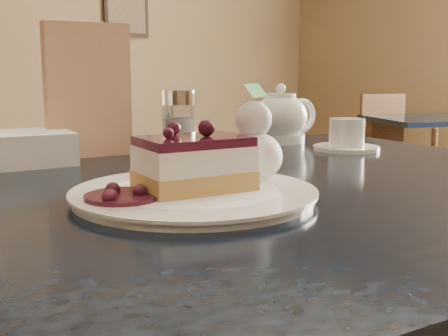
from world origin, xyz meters
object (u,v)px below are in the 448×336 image
main_table (176,254)px  bg_table_far_right (430,198)px  tea_set (292,122)px  cheesecake_slice (194,164)px  dessert_plate (194,195)px

main_table → bg_table_far_right: main_table is taller
main_table → tea_set: tea_set is taller
tea_set → bg_table_far_right: bearing=31.5°
main_table → cheesecake_slice: bearing=-90.0°
tea_set → cheesecake_slice: bearing=-141.6°
bg_table_far_right → main_table: bearing=-128.9°
cheesecake_slice → bg_table_far_right: (3.17, 2.02, -0.82)m
cheesecake_slice → bg_table_far_right: bearing=35.4°
cheesecake_slice → tea_set: size_ratio=0.47×
dessert_plate → cheesecake_slice: cheesecake_slice is taller
dessert_plate → tea_set: 0.58m
bg_table_far_right → cheesecake_slice: bearing=-128.2°
main_table → dessert_plate: bearing=-90.0°
dessert_plate → bg_table_far_right: 3.84m
dessert_plate → cheesecake_slice: 0.04m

